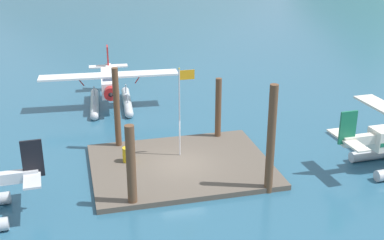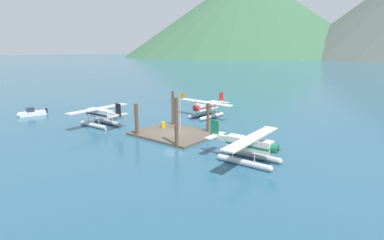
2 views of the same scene
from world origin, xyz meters
name	(u,v)px [view 2 (image 2 of 2)]	position (x,y,z in m)	size (l,w,h in m)	color
ground_plane	(174,135)	(0.00, 0.00, 0.00)	(1200.00, 1200.00, 0.00)	#285670
dock_platform	(174,134)	(0.00, 0.00, 0.15)	(10.28, 7.97, 0.30)	brown
piling_near_left	(137,120)	(-3.31, -3.60, 2.21)	(0.47, 0.47, 4.41)	brown
piling_near_right	(176,123)	(3.88, -3.82, 2.98)	(0.44, 0.44, 5.97)	brown
piling_far_left	(173,109)	(-3.21, 3.51, 2.66)	(0.38, 0.38, 5.32)	brown
piling_far_right	(208,118)	(3.26, 3.43, 2.11)	(0.39, 0.39, 4.22)	brown
flagpole	(181,107)	(0.33, 1.15, 3.72)	(0.95, 0.10, 5.44)	silver
fuel_drum	(163,125)	(-2.96, 1.03, 0.74)	(0.62, 0.62, 0.88)	gold
mountain_ridge_west_peak	(247,14)	(-211.71, 408.44, 63.43)	(374.17, 374.17, 126.87)	#386042
seaplane_silver_port_aft	(100,115)	(-12.08, -3.10, 1.58)	(7.98, 10.45, 3.84)	#B7BABF
seaplane_cream_stbd_aft	(249,147)	(12.90, -2.84, 1.58)	(7.98, 10.45, 3.84)	#B7BABF
seaplane_white_bow_left	(206,108)	(-2.92, 11.66, 1.58)	(10.47, 7.97, 3.84)	#B7BABF
boat_white_open_sw	(32,113)	(-27.66, -6.25, 0.49)	(2.49, 4.79, 1.50)	silver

